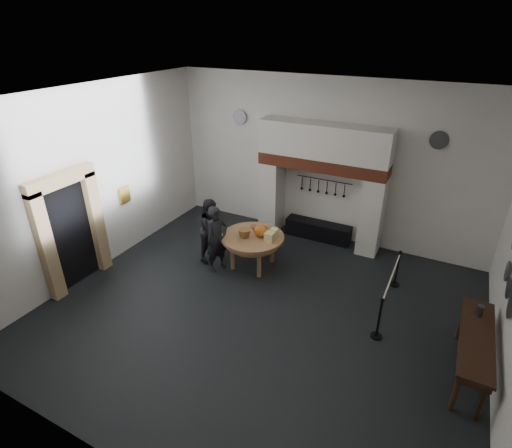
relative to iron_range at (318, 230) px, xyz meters
The scene contains 34 objects.
floor 3.73m from the iron_range, 90.00° to the right, with size 9.00×8.00×0.02m, color black.
ceiling 5.65m from the iron_range, 90.00° to the right, with size 9.00×8.00×0.02m, color silver.
wall_back 2.02m from the iron_range, 90.00° to the left, with size 9.00×0.02×4.50m, color silver.
wall_front 7.97m from the iron_range, 90.00° to the right, with size 9.00×0.02×4.50m, color silver.
wall_left 6.17m from the iron_range, 140.42° to the right, with size 0.02×8.00×4.50m, color silver.
chimney_pier_left 1.69m from the iron_range, behind, with size 0.55×0.70×2.15m, color silver.
chimney_pier_right 1.69m from the iron_range, ahead, with size 0.55×0.70×2.15m, color silver.
hearth_brick_band 2.06m from the iron_range, 90.00° to the right, with size 3.50×0.72×0.32m, color #9E442B.
chimney_hood 2.67m from the iron_range, 90.00° to the right, with size 3.50×0.70×0.90m, color silver.
iron_range is the anchor object (origin of this frame).
utensil_rail 1.51m from the iron_range, 90.00° to the left, with size 0.02×0.02×1.60m, color black.
door_recess 6.58m from the iron_range, 133.44° to the right, with size 0.04×1.10×2.50m, color black.
door_jamb_near 7.05m from the iron_range, 128.94° to the right, with size 0.22×0.30×2.60m, color tan.
door_jamb_far 6.04m from the iron_range, 137.45° to the right, with size 0.22×0.30×2.60m, color tan.
door_lintel 6.87m from the iron_range, 132.86° to the right, with size 0.22×1.70×0.30m, color tan.
wall_plaque 5.49m from the iron_range, 146.73° to the right, with size 0.05×0.34×0.44m, color gold.
work_table 2.48m from the iron_range, 114.65° to the right, with size 1.60×1.60×0.07m, color #B27954.
pumpkin 2.37m from the iron_range, 111.06° to the right, with size 0.36×0.36×0.31m, color #D4541E.
cheese_block_big 2.42m from the iron_range, 102.71° to the right, with size 0.22×0.22×0.24m, color #EBE28C.
cheese_block_small 2.14m from the iron_range, 105.15° to the right, with size 0.18×0.18×0.20m, color #F1F090.
wicker_basket 2.71m from the iron_range, 116.27° to the right, with size 0.32×0.32×0.22m, color #A77D3D.
bread_loaf 2.26m from the iron_range, 120.98° to the right, with size 0.31×0.18×0.13m, color #A5633A.
visitor_near 3.29m from the iron_range, 122.25° to the right, with size 0.63×0.41×1.73m, color black.
visitor_far 3.21m from the iron_range, 132.32° to the right, with size 0.83×0.64×1.70m, color black.
side_table 5.50m from the iron_range, 41.39° to the right, with size 0.55×2.20×0.06m, color #332012.
pewter_jug 5.15m from the iron_range, 36.32° to the right, with size 0.12×0.12×0.22m, color #46464A.
pewter_plate_left 5.69m from the iron_range, 36.66° to the right, with size 0.40×0.40×0.03m, color #4C4C51.
pewter_plate_mid 5.36m from the iron_range, 31.38° to the right, with size 0.40×0.40×0.03m, color #4C4C51.
pewter_plate_right 5.08m from the iron_range, 25.42° to the right, with size 0.40×0.40×0.03m, color #4C4C51.
pewter_plate_back_left 4.01m from the iron_range, behind, with size 0.44×0.44×0.03m, color #4C4C51.
pewter_plate_back_right 4.01m from the iron_range, ahead, with size 0.44×0.44×0.03m, color #4C4C51.
barrier_post_near 4.18m from the iron_range, 54.09° to the right, with size 0.05×0.05×0.90m, color black.
barrier_post_far 2.82m from the iron_range, 29.46° to the right, with size 0.05×0.05×0.90m, color black.
barrier_rope 3.47m from the iron_range, 44.21° to the right, with size 0.04×0.04×2.00m, color beige.
Camera 1 is at (3.12, -6.26, 5.72)m, focal length 28.00 mm.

